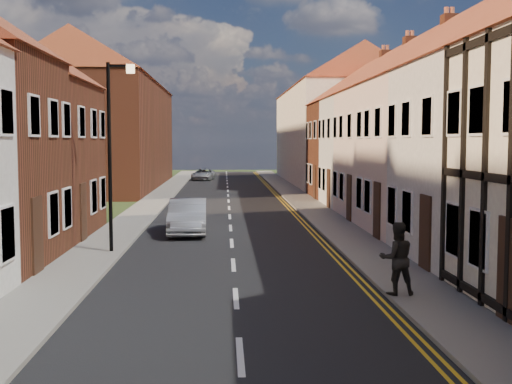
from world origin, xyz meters
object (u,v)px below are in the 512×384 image
lamppost (112,145)px  pedestrian_right (397,258)px  car_distant (203,174)px  car_mid (188,217)px

lamppost → pedestrian_right: lamppost is taller
lamppost → car_distant: lamppost is taller
car_mid → car_distant: (-0.49, 34.39, -0.14)m
car_distant → pedestrian_right: size_ratio=2.33×
lamppost → pedestrian_right: size_ratio=3.57×
pedestrian_right → car_distant: bearing=-84.2°
car_mid → car_distant: 34.39m
car_distant → pedestrian_right: bearing=-75.2°
car_mid → pedestrian_right: bearing=-64.7°
car_distant → car_mid: bearing=-81.8°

